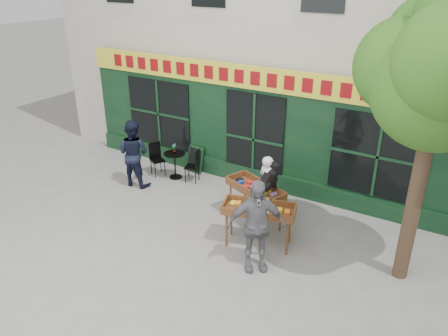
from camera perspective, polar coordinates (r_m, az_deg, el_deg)
The scene contains 13 objects.
ground at distance 10.47m, azimuth -2.11°, elevation -7.11°, with size 80.00×80.00×0.00m, color slate.
street_tree at distance 7.94m, azimuth 26.99°, elevation 11.84°, with size 3.05×2.90×5.60m.
book_cart_center at distance 10.12m, azimuth 4.09°, elevation -3.00°, with size 1.62×1.16×0.99m.
dog at distance 9.74m, azimuth 5.87°, elevation -1.17°, with size 0.34×0.60×0.60m, color black, non-canonical shape.
woman at distance 10.69m, azimuth 5.66°, elevation -2.05°, with size 0.53×0.35×1.45m, color white.
book_cart_right at distance 9.30m, azimuth 4.57°, elevation -5.71°, with size 1.61×1.01×0.99m.
man_right at distance 8.53m, azimuth 4.14°, elevation -7.53°, with size 1.15×0.48×1.96m, color slate.
bistro_table at distance 12.46m, azimuth -6.44°, elevation 1.02°, with size 0.60×0.60×0.76m.
bistro_chair_left at distance 12.77m, azimuth -8.86°, elevation 1.56°, with size 0.49×0.49×0.95m.
bistro_chair_right at distance 12.16m, azimuth -3.84°, elevation 0.59°, with size 0.45×0.45×0.95m.
potted_plant at distance 12.31m, azimuth -6.52°, elevation 2.56°, with size 0.15×0.10×0.28m, color gray.
man_left at distance 12.10m, azimuth -11.74°, elevation 1.90°, with size 0.91×0.71×1.87m, color black.
chalkboard at distance 12.82m, azimuth -3.83°, elevation 1.14°, with size 0.58×0.27×0.79m.
Camera 1 is at (4.89, -7.43, 5.53)m, focal length 35.00 mm.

